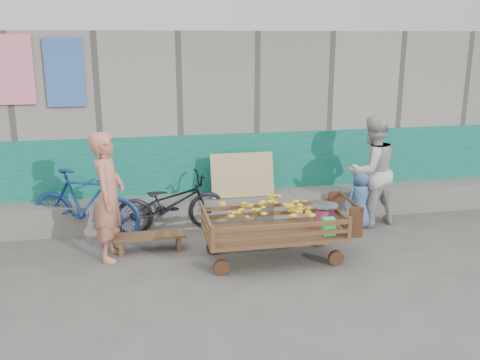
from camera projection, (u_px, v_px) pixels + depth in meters
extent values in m
plane|color=#4D4B47|center=(255.00, 285.00, 6.47)|extent=(80.00, 80.00, 0.00)
cube|color=gray|center=(206.00, 115.00, 9.97)|extent=(12.00, 3.00, 3.00)
cube|color=#076A56|center=(220.00, 176.00, 8.74)|extent=(12.00, 0.03, 1.40)
cube|color=slate|center=(223.00, 208.00, 8.64)|extent=(12.00, 0.50, 0.45)
cube|color=tan|center=(242.00, 175.00, 8.43)|extent=(1.00, 0.19, 0.68)
cube|color=pink|center=(14.00, 70.00, 7.69)|extent=(0.55, 0.03, 1.00)
cube|color=#406AC3|center=(65.00, 73.00, 7.84)|extent=(0.55, 0.03, 1.00)
cube|color=brown|center=(274.00, 233.00, 7.12)|extent=(1.83, 0.91, 0.05)
cylinder|color=#372213|center=(222.00, 267.00, 6.73)|extent=(0.20, 0.06, 0.20)
cube|color=brown|center=(213.00, 237.00, 6.50)|extent=(0.05, 0.05, 0.28)
cylinder|color=#372213|center=(214.00, 247.00, 7.36)|extent=(0.20, 0.06, 0.20)
cube|color=brown|center=(203.00, 215.00, 7.31)|extent=(0.05, 0.05, 0.28)
cylinder|color=#372213|center=(336.00, 258.00, 7.02)|extent=(0.20, 0.06, 0.20)
cube|color=brown|center=(349.00, 227.00, 6.84)|extent=(0.05, 0.05, 0.28)
cylinder|color=#372213|center=(319.00, 239.00, 7.65)|extent=(0.20, 0.06, 0.20)
cube|color=brown|center=(326.00, 207.00, 7.65)|extent=(0.05, 0.05, 0.28)
cube|color=brown|center=(283.00, 235.00, 6.68)|extent=(1.77, 0.04, 0.05)
cube|color=brown|center=(283.00, 226.00, 6.65)|extent=(1.77, 0.04, 0.05)
cube|color=brown|center=(266.00, 214.00, 7.49)|extent=(1.77, 0.04, 0.05)
cube|color=brown|center=(266.00, 206.00, 7.46)|extent=(1.77, 0.04, 0.05)
cube|color=brown|center=(208.00, 229.00, 6.92)|extent=(0.04, 0.85, 0.05)
cube|color=brown|center=(208.00, 220.00, 6.88)|extent=(0.04, 0.85, 0.05)
cube|color=brown|center=(337.00, 220.00, 7.25)|extent=(0.04, 0.85, 0.05)
cube|color=brown|center=(337.00, 211.00, 7.22)|extent=(0.04, 0.85, 0.05)
cylinder|color=#372213|center=(350.00, 201.00, 7.22)|extent=(0.04, 0.81, 0.04)
cube|color=#372213|center=(335.00, 205.00, 7.61)|extent=(0.18, 0.04, 0.41)
cube|color=#372213|center=(356.00, 223.00, 6.90)|extent=(0.18, 0.04, 0.41)
ellipsoid|color=gold|center=(266.00, 216.00, 7.03)|extent=(1.32, 0.71, 0.45)
cylinder|color=#CF3F82|center=(325.00, 218.00, 7.21)|extent=(0.24, 0.24, 0.26)
cylinder|color=silver|center=(325.00, 208.00, 7.18)|extent=(0.03, 0.03, 0.06)
cylinder|color=silver|center=(325.00, 205.00, 7.16)|extent=(0.35, 0.35, 0.02)
cube|color=#2CDC58|center=(329.00, 226.00, 6.94)|extent=(0.16, 0.12, 0.22)
cube|color=brown|center=(150.00, 235.00, 7.45)|extent=(0.99, 0.30, 0.04)
cube|color=brown|center=(121.00, 246.00, 7.41)|extent=(0.06, 0.28, 0.20)
cube|color=brown|center=(178.00, 242.00, 7.56)|extent=(0.06, 0.28, 0.20)
imported|color=#C97659|center=(109.00, 197.00, 7.05)|extent=(0.55, 0.71, 1.74)
imported|color=beige|center=(372.00, 171.00, 8.36)|extent=(0.99, 0.85, 1.76)
imported|color=#4365A4|center=(360.00, 199.00, 8.32)|extent=(0.48, 0.34, 0.93)
imported|color=black|center=(171.00, 203.00, 8.14)|extent=(1.80, 0.85, 0.91)
imported|color=navy|center=(85.00, 204.00, 7.88)|extent=(1.78, 1.16, 1.04)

